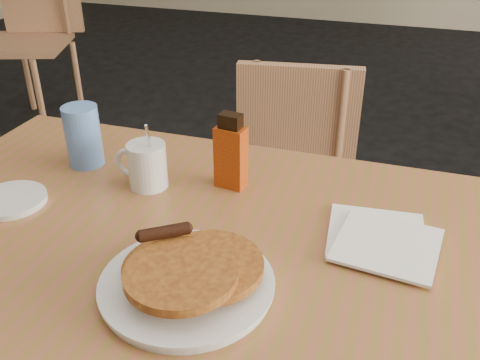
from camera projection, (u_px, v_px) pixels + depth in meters
name	position (u px, v px, depth m)	size (l,w,h in m)	color
main_table	(191.00, 261.00, 0.97)	(1.29, 0.87, 0.75)	#9A5736
chair_main_far	(288.00, 180.00, 1.66)	(0.43, 0.43, 0.83)	tan
chair_wall_extra	(32.00, 20.00, 3.08)	(0.58, 0.59, 1.01)	tan
pancake_plate	(187.00, 277.00, 0.83)	(0.27, 0.27, 0.08)	silver
coffee_mug	(146.00, 164.00, 1.10)	(0.11, 0.08, 0.15)	silver
syrup_bottle	(231.00, 154.00, 1.09)	(0.07, 0.05, 0.16)	maroon
napkin_stack	(382.00, 240.00, 0.94)	(0.21, 0.22, 0.01)	white
blue_tumbler	(83.00, 136.00, 1.18)	(0.08, 0.08, 0.14)	#5A89D4
side_saucer	(11.00, 200.00, 1.06)	(0.14, 0.14, 0.01)	silver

